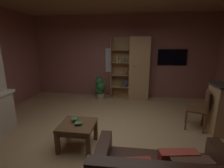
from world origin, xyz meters
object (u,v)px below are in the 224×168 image
object	(u,v)px
bookshelf_cabinet	(137,69)
dining_chair	(200,107)
table_book_1	(78,123)
table_book_0	(79,123)
table_book_2	(74,119)
wall_mounted_tv	(172,57)
potted_floor_plant	(100,87)
coffee_table	(77,128)

from	to	relation	value
bookshelf_cabinet	dining_chair	xyz separation A→B (m)	(1.40, -1.98, -0.53)
bookshelf_cabinet	table_book_1	distance (m)	3.26
table_book_0	table_book_2	distance (m)	0.15
dining_chair	wall_mounted_tv	distance (m)	2.39
table_book_1	potted_floor_plant	size ratio (longest dim) A/B	0.15
coffee_table	table_book_2	xyz separation A→B (m)	(-0.08, 0.07, 0.15)
table_book_0	wall_mounted_tv	size ratio (longest dim) A/B	0.12
table_book_1	table_book_0	bearing A→B (deg)	87.27
coffee_table	table_book_0	distance (m)	0.12
table_book_2	wall_mounted_tv	bearing A→B (deg)	52.95
table_book_2	wall_mounted_tv	size ratio (longest dim) A/B	0.11
table_book_2	dining_chair	size ratio (longest dim) A/B	0.12
bookshelf_cabinet	coffee_table	distance (m)	3.25
coffee_table	table_book_0	bearing A→B (deg)	-6.36
table_book_0	table_book_1	xyz separation A→B (m)	(-0.00, -0.04, 0.03)
bookshelf_cabinet	table_book_0	bearing A→B (deg)	-109.34
table_book_0	table_book_2	size ratio (longest dim) A/B	1.07
potted_floor_plant	wall_mounted_tv	xyz separation A→B (m)	(2.43, 0.46, 1.03)
wall_mounted_tv	table_book_2	bearing A→B (deg)	-127.05
coffee_table	table_book_0	xyz separation A→B (m)	(0.04, -0.00, 0.11)
wall_mounted_tv	table_book_0	bearing A→B (deg)	-125.01
potted_floor_plant	dining_chair	bearing A→B (deg)	-33.21
bookshelf_cabinet	potted_floor_plant	size ratio (longest dim) A/B	2.65
table_book_2	wall_mounted_tv	xyz separation A→B (m)	(2.36, 3.13, 0.93)
table_book_0	potted_floor_plant	distance (m)	2.74
table_book_1	wall_mounted_tv	size ratio (longest dim) A/B	0.13
table_book_1	dining_chair	bearing A→B (deg)	23.19
coffee_table	table_book_2	bearing A→B (deg)	138.75
dining_chair	potted_floor_plant	xyz separation A→B (m)	(-2.64, 1.73, -0.11)
table_book_1	wall_mounted_tv	world-z (taller)	wall_mounted_tv
table_book_1	table_book_2	size ratio (longest dim) A/B	1.12
table_book_2	dining_chair	xyz separation A→B (m)	(2.57, 0.93, 0.00)
table_book_2	wall_mounted_tv	distance (m)	4.03
table_book_1	table_book_2	world-z (taller)	table_book_2
bookshelf_cabinet	dining_chair	size ratio (longest dim) A/B	2.31
table_book_1	bookshelf_cabinet	bearing A→B (deg)	70.88
coffee_table	dining_chair	distance (m)	2.69
coffee_table	table_book_2	size ratio (longest dim) A/B	5.79
bookshelf_cabinet	potted_floor_plant	world-z (taller)	bookshelf_cabinet
table_book_0	potted_floor_plant	xyz separation A→B (m)	(-0.19, 2.74, -0.06)
dining_chair	wall_mounted_tv	world-z (taller)	wall_mounted_tv
table_book_1	dining_chair	distance (m)	2.67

